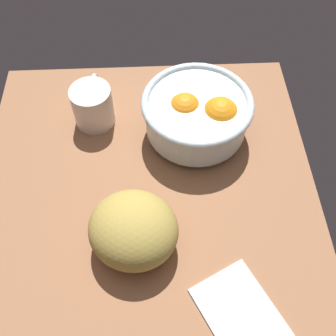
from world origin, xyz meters
TOP-DOWN VIEW (x-y plane):
  - ground_plane at (0.00, 0.00)cm, footprint 70.32×67.03cm
  - fruit_bowl at (-13.86, 10.87)cm, footprint 22.84×22.84cm
  - bread_loaf at (11.54, -2.40)cm, footprint 19.11×19.68cm
  - napkin_folded at (24.80, 14.78)cm, footprint 18.23×16.63cm
  - mug at (-18.57, -11.23)cm, footprint 13.07×8.70cm

SIDE VIEW (x-z plane):
  - ground_plane at x=0.00cm, z-range -3.00..0.00cm
  - napkin_folded at x=24.80cm, z-range 0.00..0.88cm
  - mug at x=-18.57cm, z-range 0.00..9.14cm
  - bread_loaf at x=11.54cm, z-range 0.00..10.89cm
  - fruit_bowl at x=-13.86cm, z-range 0.59..11.50cm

